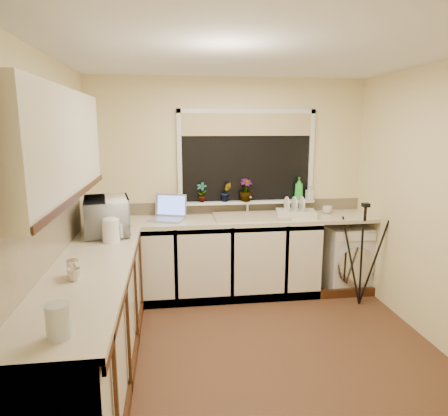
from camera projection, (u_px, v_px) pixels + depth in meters
floor at (254, 348)px, 3.60m from camera, size 3.20×3.20×0.00m
ceiling at (258, 54)px, 3.11m from camera, size 3.20×3.20×0.00m
wall_back at (229, 185)px, 4.81m from camera, size 3.20×0.00×3.20m
wall_front at (323, 278)px, 1.90m from camera, size 3.20×0.00×3.20m
wall_left at (52, 217)px, 3.15m from camera, size 0.00×3.00×3.00m
wall_right at (436, 207)px, 3.56m from camera, size 0.00×3.00×3.00m
base_cabinet_back at (204, 259)px, 4.64m from camera, size 2.55×0.60×0.86m
base_cabinet_left at (92, 329)px, 3.05m from camera, size 0.54×2.40×0.86m
worktop_back at (233, 220)px, 4.59m from camera, size 3.20×0.60×0.04m
worktop_left at (88, 272)px, 2.96m from camera, size 0.60×2.40×0.04m
upper_cabinet at (51, 145)px, 2.62m from camera, size 0.28×1.90×0.70m
splashback_left at (43, 241)px, 2.88m from camera, size 0.02×2.40×0.45m
splashback_back at (229, 207)px, 4.85m from camera, size 3.20×0.02×0.14m
window_glass at (246, 158)px, 4.76m from camera, size 1.50×0.02×1.00m
window_blind at (247, 125)px, 4.66m from camera, size 1.50×0.02×0.25m
windowsill at (247, 202)px, 4.81m from camera, size 1.60×0.14×0.03m
sink at (251, 216)px, 4.61m from camera, size 0.82×0.46×0.03m
faucet at (248, 204)px, 4.76m from camera, size 0.03×0.03×0.24m
washing_machine at (345, 257)px, 4.88m from camera, size 0.56×0.55×0.76m
laptop at (169, 213)px, 4.52m from camera, size 0.44×0.41×0.27m
kettle at (111, 231)px, 3.63m from camera, size 0.15×0.15×0.20m
dish_rack at (296, 213)px, 4.66m from camera, size 0.49×0.40×0.07m
tripod at (362, 255)px, 4.38m from camera, size 0.55×0.55×1.12m
glass_jug at (58, 321)px, 1.99m from camera, size 0.12×0.12×0.17m
steel_jar at (73, 268)px, 2.81m from camera, size 0.09×0.09×0.12m
microwave at (107, 216)px, 3.93m from camera, size 0.51×0.67×0.34m
plant_a at (202, 192)px, 4.69m from camera, size 0.14×0.12×0.23m
plant_b at (226, 192)px, 4.73m from camera, size 0.13×0.11×0.22m
plant_c at (246, 190)px, 4.74m from camera, size 0.18×0.18×0.26m
soap_bottle_green at (299, 188)px, 4.85m from camera, size 0.13×0.13×0.27m
soap_bottle_clear at (310, 193)px, 4.85m from camera, size 0.08×0.08×0.17m
cup_back at (327, 210)px, 4.82m from camera, size 0.13×0.13×0.09m
cup_left at (74, 275)px, 2.73m from camera, size 0.10×0.10×0.09m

